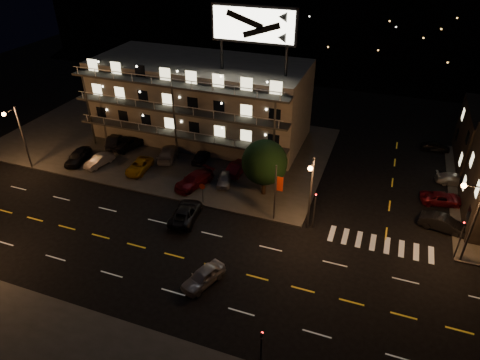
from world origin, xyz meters
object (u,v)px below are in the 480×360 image
(lot_car_4, at_px, (224,178))
(road_car_west, at_px, (186,213))
(lot_car_2, at_px, (139,166))
(side_car_0, at_px, (443,223))
(road_car_east, at_px, (203,277))
(tree, at_px, (264,163))
(lot_car_7, at_px, (168,153))

(lot_car_4, xyz_separation_m, road_car_west, (-1.26, -7.44, -0.05))
(lot_car_2, bearing_deg, side_car_0, -3.39)
(lot_car_4, bearing_deg, road_car_east, -88.92)
(side_car_0, relative_size, road_car_east, 1.07)
(tree, xyz_separation_m, lot_car_4, (-4.83, 0.49, -3.19))
(road_car_east, height_order, road_car_west, road_car_west)
(tree, xyz_separation_m, side_car_0, (18.51, 0.16, -3.23))
(lot_car_2, distance_m, road_car_east, 20.53)
(tree, xyz_separation_m, road_car_east, (-0.66, -14.60, -3.25))
(road_car_west, bearing_deg, lot_car_4, -106.98)
(road_car_east, xyz_separation_m, road_car_west, (-5.43, 7.65, 0.01))
(side_car_0, xyz_separation_m, road_car_east, (-19.17, -14.77, -0.02))
(lot_car_2, bearing_deg, road_car_west, -38.98)
(tree, bearing_deg, lot_car_4, 174.21)
(tree, distance_m, side_car_0, 18.79)
(lot_car_4, relative_size, side_car_0, 0.82)
(lot_car_4, distance_m, road_car_west, 7.55)
(tree, height_order, road_car_west, tree)
(side_car_0, distance_m, road_car_east, 24.20)
(tree, bearing_deg, lot_car_2, -178.35)
(tree, xyz_separation_m, lot_car_2, (-15.53, -0.45, -3.20))
(side_car_0, bearing_deg, road_car_west, 117.41)
(lot_car_4, height_order, road_car_west, road_car_west)
(lot_car_2, height_order, road_car_east, road_car_east)
(side_car_0, height_order, road_car_west, side_car_0)
(tree, relative_size, lot_car_4, 1.74)
(lot_car_2, height_order, side_car_0, side_car_0)
(lot_car_7, relative_size, side_car_0, 1.13)
(road_car_east, bearing_deg, lot_car_4, 125.77)
(lot_car_4, distance_m, side_car_0, 23.34)
(lot_car_4, relative_size, road_car_east, 0.88)
(tree, distance_m, lot_car_4, 5.81)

